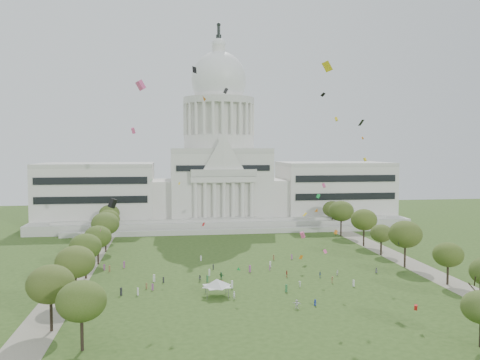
% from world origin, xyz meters
% --- Properties ---
extents(ground, '(400.00, 400.00, 0.00)m').
position_xyz_m(ground, '(0.00, 0.00, 0.00)').
color(ground, '#2D4918').
rests_on(ground, ground).
extents(capitol, '(160.00, 64.50, 91.30)m').
position_xyz_m(capitol, '(0.00, 113.59, 22.30)').
color(capitol, '#B7B6AC').
rests_on(capitol, ground).
extents(path_left, '(8.00, 160.00, 0.04)m').
position_xyz_m(path_left, '(-48.00, 30.00, 0.02)').
color(path_left, gray).
rests_on(path_left, ground).
extents(path_right, '(8.00, 160.00, 0.04)m').
position_xyz_m(path_right, '(48.00, 30.00, 0.02)').
color(path_right, gray).
rests_on(path_right, ground).
extents(row_tree_l_0, '(8.85, 8.85, 12.59)m').
position_xyz_m(row_tree_l_0, '(-45.26, -21.68, 8.95)').
color(row_tree_l_0, black).
rests_on(row_tree_l_0, ground).
extents(row_tree_l_1, '(8.86, 8.86, 12.59)m').
position_xyz_m(row_tree_l_1, '(-44.07, -2.96, 8.95)').
color(row_tree_l_1, black).
rests_on(row_tree_l_1, ground).
extents(row_tree_r_1, '(7.58, 7.58, 10.78)m').
position_xyz_m(row_tree_r_1, '(46.22, -1.75, 7.66)').
color(row_tree_r_1, black).
rests_on(row_tree_r_1, ground).
extents(row_tree_l_2, '(8.42, 8.42, 11.97)m').
position_xyz_m(row_tree_l_2, '(-45.04, 17.30, 8.51)').
color(row_tree_l_2, black).
rests_on(row_tree_l_2, ground).
extents(row_tree_r_2, '(9.55, 9.55, 13.58)m').
position_xyz_m(row_tree_r_2, '(44.17, 17.44, 9.66)').
color(row_tree_r_2, black).
rests_on(row_tree_r_2, ground).
extents(row_tree_l_3, '(8.12, 8.12, 11.55)m').
position_xyz_m(row_tree_l_3, '(-44.09, 33.92, 8.21)').
color(row_tree_l_3, black).
rests_on(row_tree_l_3, ground).
extents(row_tree_r_3, '(7.01, 7.01, 9.98)m').
position_xyz_m(row_tree_r_3, '(44.40, 34.48, 7.08)').
color(row_tree_r_3, black).
rests_on(row_tree_r_3, ground).
extents(row_tree_l_4, '(9.29, 9.29, 13.21)m').
position_xyz_m(row_tree_l_4, '(-44.08, 52.42, 9.39)').
color(row_tree_l_4, black).
rests_on(row_tree_l_4, ground).
extents(row_tree_r_4, '(9.19, 9.19, 13.06)m').
position_xyz_m(row_tree_r_4, '(44.76, 50.04, 9.29)').
color(row_tree_r_4, black).
rests_on(row_tree_r_4, ground).
extents(row_tree_l_5, '(8.33, 8.33, 11.85)m').
position_xyz_m(row_tree_l_5, '(-45.22, 71.01, 8.42)').
color(row_tree_l_5, black).
rests_on(row_tree_l_5, ground).
extents(row_tree_r_5, '(9.82, 9.82, 13.96)m').
position_xyz_m(row_tree_r_5, '(43.49, 70.19, 9.93)').
color(row_tree_r_5, black).
rests_on(row_tree_r_5, ground).
extents(row_tree_l_6, '(8.19, 8.19, 11.64)m').
position_xyz_m(row_tree_l_6, '(-46.87, 89.14, 8.27)').
color(row_tree_l_6, black).
rests_on(row_tree_l_6, ground).
extents(row_tree_r_6, '(8.42, 8.42, 11.97)m').
position_xyz_m(row_tree_r_6, '(45.96, 88.13, 8.51)').
color(row_tree_r_6, black).
rests_on(row_tree_r_6, ground).
extents(near_tree_0, '(8.47, 8.47, 12.04)m').
position_xyz_m(near_tree_0, '(-38.00, -32.00, 8.56)').
color(near_tree_0, black).
rests_on(near_tree_0, ground).
extents(event_tent, '(8.91, 8.91, 4.11)m').
position_xyz_m(event_tent, '(-12.32, -3.25, 3.19)').
color(event_tent, '#4C4C4C').
rests_on(event_tent, ground).
extents(person_0, '(0.92, 0.80, 1.58)m').
position_xyz_m(person_0, '(33.32, 12.19, 0.79)').
color(person_0, '#4C4C51').
rests_on(person_0, ground).
extents(person_2, '(0.90, 0.76, 1.58)m').
position_xyz_m(person_2, '(21.88, 11.17, 0.79)').
color(person_2, silver).
rests_on(person_2, ground).
extents(person_3, '(0.59, 1.01, 1.50)m').
position_xyz_m(person_3, '(8.78, 1.45, 0.75)').
color(person_3, silver).
rests_on(person_3, ground).
extents(person_4, '(0.84, 1.14, 1.75)m').
position_xyz_m(person_4, '(7.92, 11.60, 0.87)').
color(person_4, '#B21E1E').
rests_on(person_4, ground).
extents(person_5, '(1.68, 1.75, 1.88)m').
position_xyz_m(person_5, '(-9.69, 11.77, 0.94)').
color(person_5, '#33723F').
rests_on(person_5, ground).
extents(person_6, '(0.79, 0.87, 1.49)m').
position_xyz_m(person_6, '(8.23, -13.72, 0.74)').
color(person_6, navy).
rests_on(person_6, ground).
extents(person_7, '(0.82, 0.75, 1.82)m').
position_xyz_m(person_7, '(-8.64, -6.33, 0.91)').
color(person_7, silver).
rests_on(person_7, ground).
extents(person_8, '(0.84, 0.52, 1.72)m').
position_xyz_m(person_8, '(-15.45, 10.27, 0.86)').
color(person_8, '#4C4C51').
rests_on(person_8, ground).
extents(person_9, '(1.13, 1.20, 1.69)m').
position_xyz_m(person_9, '(18.02, 3.94, 0.85)').
color(person_9, olive).
rests_on(person_9, ground).
extents(person_10, '(0.72, 1.03, 1.59)m').
position_xyz_m(person_10, '(16.51, 9.68, 0.79)').
color(person_10, navy).
rests_on(person_10, ground).
extents(person_11, '(1.96, 1.33, 1.97)m').
position_xyz_m(person_11, '(3.83, -14.87, 0.98)').
color(person_11, silver).
rests_on(person_11, ground).
extents(distant_crowd, '(64.05, 36.95, 1.94)m').
position_xyz_m(distant_crowd, '(-14.70, 13.92, 0.87)').
color(distant_crowd, '#26262B').
rests_on(distant_crowd, ground).
extents(kite_swarm, '(89.97, 95.99, 54.49)m').
position_xyz_m(kite_swarm, '(2.74, 5.43, 26.54)').
color(kite_swarm, orange).
rests_on(kite_swarm, ground).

